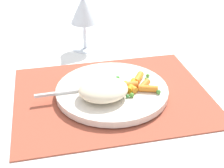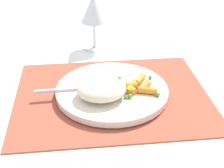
{
  "view_description": "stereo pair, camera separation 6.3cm",
  "coord_description": "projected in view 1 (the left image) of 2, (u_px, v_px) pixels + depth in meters",
  "views": [
    {
      "loc": [
        -0.13,
        -0.58,
        0.39
      ],
      "look_at": [
        0.0,
        0.0,
        0.03
      ],
      "focal_mm": 52.21,
      "sensor_mm": 36.0,
      "label": 1
    },
    {
      "loc": [
        -0.07,
        -0.6,
        0.39
      ],
      "look_at": [
        0.0,
        0.0,
        0.03
      ],
      "focal_mm": 52.21,
      "sensor_mm": 36.0,
      "label": 2
    }
  ],
  "objects": [
    {
      "name": "ground_plane",
      "position": [
        112.0,
        96.0,
        0.71
      ],
      "size": [
        2.4,
        2.4,
        0.0
      ],
      "primitive_type": "plane",
      "color": "white"
    },
    {
      "name": "placemat",
      "position": [
        112.0,
        95.0,
        0.71
      ],
      "size": [
        0.42,
        0.33,
        0.01
      ],
      "primitive_type": "cube",
      "color": "#9E4733",
      "rests_on": "ground_plane"
    },
    {
      "name": "plate",
      "position": [
        112.0,
        91.0,
        0.71
      ],
      "size": [
        0.24,
        0.24,
        0.01
      ],
      "primitive_type": "cylinder",
      "color": "silver",
      "rests_on": "placemat"
    },
    {
      "name": "rice_mound",
      "position": [
        103.0,
        89.0,
        0.66
      ],
      "size": [
        0.1,
        0.09,
        0.04
      ],
      "primitive_type": "ellipsoid",
      "color": "beige",
      "rests_on": "plate"
    },
    {
      "name": "carrot_portion",
      "position": [
        136.0,
        85.0,
        0.7
      ],
      "size": [
        0.08,
        0.08,
        0.02
      ],
      "color": "orange",
      "rests_on": "plate"
    },
    {
      "name": "pea_scatter",
      "position": [
        136.0,
        85.0,
        0.7
      ],
      "size": [
        0.08,
        0.09,
        0.01
      ],
      "color": "green",
      "rests_on": "plate"
    },
    {
      "name": "fork",
      "position": [
        95.0,
        89.0,
        0.69
      ],
      "size": [
        0.21,
        0.02,
        0.01
      ],
      "color": "silver",
      "rests_on": "plate"
    },
    {
      "name": "wine_glass",
      "position": [
        84.0,
        12.0,
        0.87
      ],
      "size": [
        0.07,
        0.07,
        0.15
      ],
      "color": "silver",
      "rests_on": "ground_plane"
    }
  ]
}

